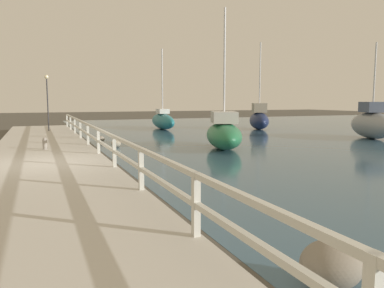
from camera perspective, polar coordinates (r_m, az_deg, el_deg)
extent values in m
plane|color=#4C473D|center=(12.19, -21.22, -4.04)|extent=(120.00, 120.00, 0.00)
cube|color=beige|center=(12.16, -21.25, -3.37)|extent=(3.74, 36.00, 0.29)
cube|color=beige|center=(5.23, 0.61, -9.18)|extent=(0.10, 0.10, 0.91)
cube|color=beige|center=(7.95, -7.77, -3.74)|extent=(0.10, 0.10, 0.91)
cube|color=beige|center=(10.80, -11.76, -1.07)|extent=(0.10, 0.10, 0.91)
cube|color=beige|center=(13.68, -14.08, 0.48)|extent=(0.10, 0.10, 0.91)
cube|color=beige|center=(16.59, -15.59, 1.49)|extent=(0.10, 0.10, 0.91)
cube|color=beige|center=(19.51, -16.65, 2.19)|extent=(0.10, 0.10, 0.91)
cube|color=beige|center=(22.43, -17.43, 2.71)|extent=(0.10, 0.10, 0.91)
cube|color=beige|center=(25.36, -18.03, 3.12)|extent=(0.10, 0.10, 0.91)
cube|color=beige|center=(28.29, -18.51, 3.43)|extent=(0.10, 0.10, 0.91)
cube|color=beige|center=(12.19, -13.11, 1.72)|extent=(0.09, 32.50, 0.08)
cube|color=beige|center=(12.23, -13.06, -0.21)|extent=(0.09, 32.50, 0.08)
ellipsoid|color=gray|center=(20.09, -13.73, 0.73)|extent=(0.41, 0.37, 0.31)
ellipsoid|color=gray|center=(17.70, -11.52, 0.06)|extent=(0.46, 0.41, 0.34)
ellipsoid|color=slate|center=(4.82, 20.46, -16.81)|extent=(0.75, 0.67, 0.56)
cylinder|color=gray|center=(15.51, -21.51, -0.10)|extent=(0.17, 0.17, 0.36)
sphere|color=gray|center=(15.48, -21.54, 0.67)|extent=(0.15, 0.15, 0.15)
cylinder|color=#2D2D33|center=(24.78, -21.13, 5.56)|extent=(0.07, 0.07, 3.18)
sphere|color=beige|center=(24.82, -21.29, 9.51)|extent=(0.24, 0.24, 0.24)
ellipsoid|color=#1E707A|center=(28.52, -4.50, 3.48)|extent=(1.54, 5.77, 1.16)
cube|color=silver|center=(28.49, -4.52, 5.00)|extent=(0.88, 1.49, 0.35)
cylinder|color=silver|center=(28.51, -4.56, 9.49)|extent=(0.09, 0.09, 4.81)
ellipsoid|color=#192347|center=(28.56, 10.18, 3.50)|extent=(2.86, 4.08, 1.26)
cube|color=#9E937F|center=(28.53, 10.22, 5.45)|extent=(1.50, 1.79, 0.69)
cylinder|color=silver|center=(28.57, 10.31, 9.91)|extent=(0.09, 0.09, 5.13)
ellipsoid|color=#236B42|center=(16.92, 4.86, 1.29)|extent=(3.00, 4.72, 1.16)
cube|color=beige|center=(16.86, 4.89, 4.10)|extent=(1.61, 2.01, 0.50)
cylinder|color=silver|center=(16.91, 4.96, 11.76)|extent=(0.09, 0.09, 5.01)
ellipsoid|color=gray|center=(23.65, 25.73, 2.58)|extent=(3.04, 4.52, 1.49)
cube|color=#4C566B|center=(23.61, 25.86, 5.09)|extent=(1.51, 1.67, 0.59)
cylinder|color=silver|center=(23.64, 26.06, 9.08)|extent=(0.09, 0.09, 3.88)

